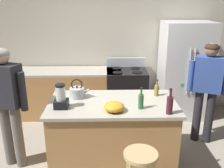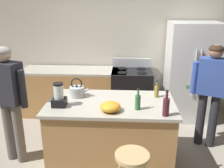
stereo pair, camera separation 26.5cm
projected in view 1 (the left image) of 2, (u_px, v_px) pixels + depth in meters
ground_plane at (112, 161)px, 3.56m from camera, size 14.00×14.00×0.00m
back_wall at (110, 44)px, 4.96m from camera, size 8.00×0.10×2.70m
kitchen_island at (113, 133)px, 3.41m from camera, size 1.68×0.93×0.91m
back_counter_run at (70, 93)px, 4.86m from camera, size 2.00×0.64×0.91m
refrigerator at (184, 71)px, 4.71m from camera, size 0.90×0.73×1.82m
stove_range at (126, 92)px, 4.85m from camera, size 0.76×0.65×1.09m
person_by_island_left at (7, 98)px, 3.18m from camera, size 0.59×0.34×1.64m
person_by_sink_right at (207, 84)px, 3.77m from camera, size 0.58×0.35×1.60m
bar_stool at (140, 166)px, 2.61m from camera, size 0.36×0.36×0.69m
blender_appliance at (61, 98)px, 3.06m from camera, size 0.17×0.17×0.31m
bottle_wine at (170, 105)px, 2.90m from camera, size 0.08×0.08×0.32m
bottle_olive_oil at (141, 101)px, 3.04m from camera, size 0.07×0.07×0.28m
bottle_vinegar at (157, 90)px, 3.45m from camera, size 0.06×0.06×0.24m
mixing_bowl at (114, 107)px, 2.99m from camera, size 0.25×0.25×0.11m
tea_kettle at (77, 92)px, 3.39m from camera, size 0.28×0.20×0.27m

